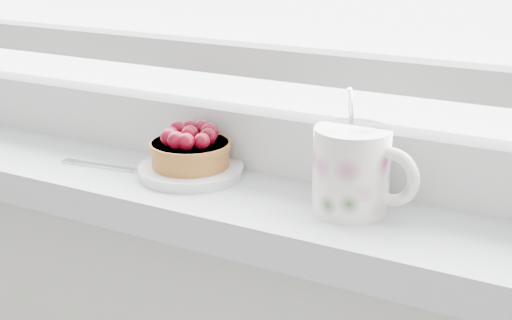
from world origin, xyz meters
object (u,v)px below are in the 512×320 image
Objects in this scene: saucer at (191,171)px; raspberry_tart at (190,148)px; floral_mug at (354,169)px; fork at (123,169)px.

raspberry_tart is (-0.00, 0.00, 0.03)m from saucer.
raspberry_tart is 0.21m from floral_mug.
floral_mug is at bearing -2.75° from saucer.
raspberry_tart is 0.09m from fork.
saucer is 0.03m from raspberry_tart.
fork is (-0.08, -0.02, -0.00)m from saucer.
floral_mug reaches higher than saucer.
raspberry_tart is at bearing 116.81° from saucer.
fork is (-0.29, -0.01, -0.04)m from floral_mug.
saucer is at bearing -63.19° from raspberry_tart.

